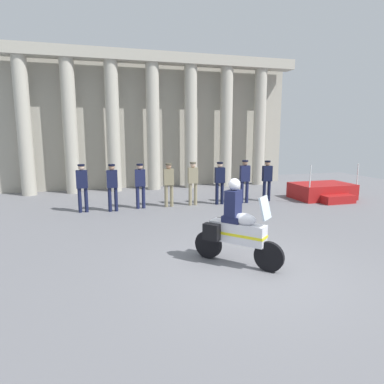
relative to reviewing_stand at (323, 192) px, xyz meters
name	(u,v)px	position (x,y,z in m)	size (l,w,h in m)	color
ground_plane	(246,270)	(-6.54, -6.10, -0.32)	(28.00, 28.00, 0.00)	slate
colonnade_backdrop	(151,116)	(-6.52, 5.12, 3.30)	(15.03, 1.49, 6.76)	#A49F91
reviewing_stand	(323,192)	(0.00, 0.00, 0.00)	(2.47, 2.13, 1.56)	#A51919
officer_in_row_0	(82,184)	(-9.89, 0.35, 0.71)	(0.40, 0.25, 1.74)	#141938
officer_in_row_1	(112,184)	(-8.85, 0.19, 0.70)	(0.40, 0.25, 1.72)	#141938
officer_in_row_2	(140,182)	(-7.81, 0.38, 0.68)	(0.40, 0.25, 1.69)	#191E42
officer_in_row_3	(169,181)	(-6.72, 0.37, 0.68)	(0.40, 0.25, 1.68)	#847A5B
officer_in_row_4	(193,180)	(-5.75, 0.38, 0.69)	(0.40, 0.25, 1.70)	gray
officer_in_row_5	(220,180)	(-4.69, 0.24, 0.68)	(0.40, 0.25, 1.69)	black
officer_in_row_6	(245,178)	(-3.63, 0.19, 0.71)	(0.40, 0.25, 1.74)	#191E42
officer_in_row_7	(267,177)	(-2.58, 0.25, 0.68)	(0.40, 0.25, 1.69)	black
motorcycle_with_rider	(235,229)	(-6.64, -5.71, 0.48)	(1.45, 1.66, 1.90)	black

